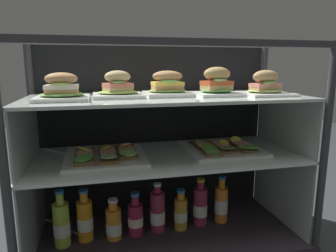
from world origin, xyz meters
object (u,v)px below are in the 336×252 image
object	(u,v)px
open_sandwich_tray_right_of_center	(106,155)
juice_bottle_back_center	(136,218)
open_sandwich_tray_mid_left	(222,147)
juice_bottle_front_second	(221,204)
plated_roll_sandwich_left_of_center	(217,85)
juice_bottle_back_right	(158,212)
juice_bottle_near_post	(62,224)
plated_roll_sandwich_mid_left	(62,90)
plated_roll_sandwich_near_right_corner	(168,87)
plated_roll_sandwich_center	(265,86)
juice_bottle_front_fourth	(85,220)
juice_bottle_tucked_behind	(200,206)
juice_bottle_front_right_end	(181,213)
juice_bottle_back_left	(114,223)
plated_roll_sandwich_far_left	(118,88)

from	to	relation	value
open_sandwich_tray_right_of_center	juice_bottle_back_center	xyz separation A→B (m)	(0.12, 0.01, -0.32)
open_sandwich_tray_mid_left	juice_bottle_front_second	xyz separation A→B (m)	(0.02, 0.04, -0.30)
plated_roll_sandwich_left_of_center	juice_bottle_back_right	xyz separation A→B (m)	(-0.26, 0.05, -0.60)
open_sandwich_tray_right_of_center	juice_bottle_back_right	size ratio (longest dim) A/B	1.45
plated_roll_sandwich_left_of_center	juice_bottle_front_second	distance (m)	0.60
open_sandwich_tray_mid_left	juice_bottle_back_center	xyz separation A→B (m)	(-0.41, 0.01, -0.32)
juice_bottle_near_post	open_sandwich_tray_right_of_center	bearing A→B (deg)	0.40
plated_roll_sandwich_mid_left	plated_roll_sandwich_left_of_center	size ratio (longest dim) A/B	1.02
plated_roll_sandwich_near_right_corner	plated_roll_sandwich_center	size ratio (longest dim) A/B	0.95
plated_roll_sandwich_left_of_center	plated_roll_sandwich_center	bearing A→B (deg)	-9.50
plated_roll_sandwich_near_right_corner	juice_bottle_front_fourth	xyz separation A→B (m)	(-0.38, 0.01, -0.59)
juice_bottle_tucked_behind	juice_bottle_back_right	bearing A→B (deg)	-177.67
plated_roll_sandwich_left_of_center	juice_bottle_back_center	distance (m)	0.71
juice_bottle_tucked_behind	juice_bottle_near_post	bearing A→B (deg)	-177.18
plated_roll_sandwich_near_right_corner	open_sandwich_tray_mid_left	size ratio (longest dim) A/B	0.58
open_sandwich_tray_right_of_center	juice_bottle_front_right_end	distance (m)	0.46
plated_roll_sandwich_mid_left	plated_roll_sandwich_near_right_corner	distance (m)	0.44
plated_roll_sandwich_near_right_corner	juice_bottle_back_right	distance (m)	0.59
plated_roll_sandwich_left_of_center	open_sandwich_tray_mid_left	size ratio (longest dim) A/B	0.56
plated_roll_sandwich_mid_left	juice_bottle_front_fourth	xyz separation A→B (m)	(0.05, 0.08, -0.59)
juice_bottle_near_post	juice_bottle_back_left	size ratio (longest dim) A/B	1.35
open_sandwich_tray_mid_left	juice_bottle_near_post	size ratio (longest dim) A/B	1.35
plated_roll_sandwich_far_left	juice_bottle_front_fourth	size ratio (longest dim) A/B	0.87
plated_roll_sandwich_mid_left	open_sandwich_tray_right_of_center	bearing A→B (deg)	22.42
open_sandwich_tray_right_of_center	juice_bottle_back_center	world-z (taller)	open_sandwich_tray_right_of_center
juice_bottle_tucked_behind	juice_bottle_front_second	size ratio (longest dim) A/B	0.99
juice_bottle_back_left	juice_bottle_back_right	world-z (taller)	juice_bottle_back_right
open_sandwich_tray_right_of_center	juice_bottle_front_fourth	xyz separation A→B (m)	(-0.10, 0.02, -0.30)
plated_roll_sandwich_near_right_corner	plated_roll_sandwich_far_left	bearing A→B (deg)	-178.90
plated_roll_sandwich_far_left	plated_roll_sandwich_near_right_corner	world-z (taller)	plated_roll_sandwich_far_left
juice_bottle_back_left	juice_bottle_front_second	bearing A→B (deg)	3.87
plated_roll_sandwich_mid_left	juice_bottle_back_right	xyz separation A→B (m)	(0.38, 0.09, -0.59)
juice_bottle_back_right	juice_bottle_back_center	bearing A→B (deg)	-174.32
juice_bottle_near_post	juice_bottle_front_second	xyz separation A→B (m)	(0.76, 0.04, -0.01)
juice_bottle_back_right	juice_bottle_front_right_end	distance (m)	0.11
open_sandwich_tray_right_of_center	juice_bottle_back_left	world-z (taller)	open_sandwich_tray_right_of_center
plated_roll_sandwich_center	plated_roll_sandwich_near_right_corner	bearing A→B (deg)	171.29
juice_bottle_front_right_end	juice_bottle_front_second	size ratio (longest dim) A/B	0.84
juice_bottle_near_post	juice_bottle_back_right	bearing A→B (deg)	3.06
plated_roll_sandwich_center	open_sandwich_tray_mid_left	size ratio (longest dim) A/B	0.61
juice_bottle_back_center	open_sandwich_tray_right_of_center	bearing A→B (deg)	-174.91
juice_bottle_near_post	juice_bottle_front_right_end	bearing A→B (deg)	1.30
juice_bottle_front_fourth	juice_bottle_front_right_end	world-z (taller)	juice_bottle_front_fourth
juice_bottle_back_right	juice_bottle_tucked_behind	bearing A→B (deg)	2.33
juice_bottle_near_post	juice_bottle_back_center	xyz separation A→B (m)	(0.32, 0.01, -0.02)
plated_roll_sandwich_mid_left	juice_bottle_near_post	size ratio (longest dim) A/B	0.78
plated_roll_sandwich_center	juice_bottle_back_right	distance (m)	0.76
plated_roll_sandwich_left_of_center	open_sandwich_tray_mid_left	distance (m)	0.30
open_sandwich_tray_right_of_center	open_sandwich_tray_mid_left	distance (m)	0.54
plated_roll_sandwich_left_of_center	juice_bottle_tucked_behind	size ratio (longest dim) A/B	0.82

